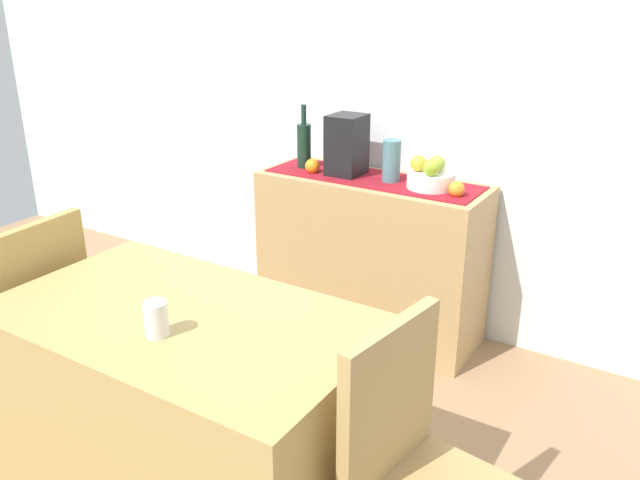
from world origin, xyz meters
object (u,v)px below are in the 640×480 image
Objects in this scene: fruit_bowl at (431,180)px; wine_bottle at (304,145)px; dining_table at (190,412)px; coffee_cup at (156,319)px; ceramic_vase at (391,161)px; chair_near_window at (31,363)px; sideboard_console at (370,257)px; coffee_maker at (347,145)px.

fruit_bowl is 0.71m from wine_bottle.
dining_table is 11.49× the size of coffee_cup.
chair_near_window is at bearing -122.38° from ceramic_vase.
dining_table is (-0.02, -1.42, -0.56)m from ceramic_vase.
sideboard_console is 1.26× the size of chair_near_window.
coffee_cup is at bearing -80.54° from coffee_maker.
sideboard_console is at bearing 60.56° from chair_near_window.
wine_bottle is at bearing 180.00° from fruit_bowl.
coffee_maker is 0.25m from ceramic_vase.
dining_table is 1.37× the size of chair_near_window.
ceramic_vase is 1.56m from coffee_cup.
chair_near_window is (-0.66, -1.42, -0.71)m from coffee_maker.
coffee_maker is (0.25, 0.00, 0.03)m from wine_bottle.
coffee_cup is at bearing -97.01° from fruit_bowl.
fruit_bowl reaches higher than dining_table.
coffee_maker reaches higher than dining_table.
sideboard_console is 3.79× the size of coffee_maker.
fruit_bowl is 0.74× the size of coffee_maker.
chair_near_window is (-0.90, -1.42, -0.66)m from ceramic_vase.
wine_bottle reaches higher than coffee_cup.
wine_bottle is 0.27× the size of dining_table.
wine_bottle reaches higher than sideboard_console.
fruit_bowl reaches higher than sideboard_console.
chair_near_window is (-0.80, -1.42, -0.15)m from sideboard_console.
wine_bottle is at bearing 180.00° from coffee_maker.
dining_table is (0.08, -1.42, -0.04)m from sideboard_console.
ceramic_vase is (0.10, 0.00, 0.51)m from sideboard_console.
fruit_bowl is at bearing 0.00° from wine_bottle.
sideboard_console is 1.43m from dining_table.
ceramic_vase is 1.81m from chair_near_window.
sideboard_console is 0.52m from ceramic_vase.
coffee_cup is (0.26, -1.56, -0.18)m from coffee_maker.
ceramic_vase is 1.53m from dining_table.
fruit_bowl is at bearing 82.99° from coffee_cup.
coffee_cup is (0.01, -1.56, -0.13)m from ceramic_vase.
ceramic_vase reaches higher than chair_near_window.
dining_table is 0.45m from coffee_cup.
wine_bottle is 0.50m from ceramic_vase.
fruit_bowl is (0.30, 0.00, 0.45)m from sideboard_console.
sideboard_console is 1.61m from coffee_cup.
coffee_maker is 1.59m from coffee_cup.
coffee_maker reaches higher than coffee_cup.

